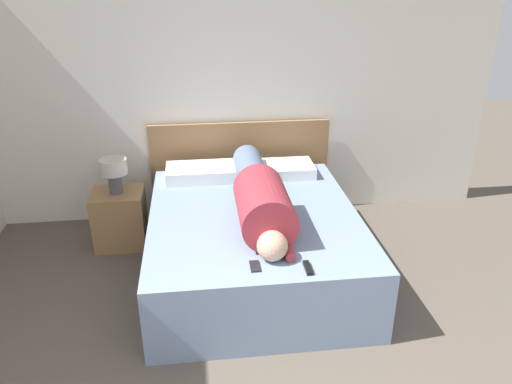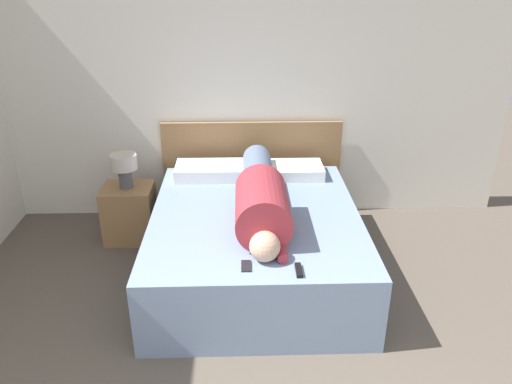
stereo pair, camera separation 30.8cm
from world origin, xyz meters
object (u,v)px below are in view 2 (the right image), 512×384
Objects in this scene: nightstand at (130,213)px; pillow_second at (290,170)px; tv_remote at (299,270)px; person_lying at (261,197)px; pillow_near_headboard at (210,171)px; cell_phone at (246,266)px; table_lamp at (124,166)px; bed at (255,244)px.

nightstand is 1.55m from pillow_second.
nightstand is 2.06m from tv_remote.
person_lying reaches higher than pillow_near_headboard.
tv_remote reaches higher than cell_phone.
tv_remote is 1.15× the size of cell_phone.
pillow_second reaches higher than cell_phone.
table_lamp is 1.38m from person_lying.
person_lying is (1.19, -0.70, 0.47)m from nightstand.
table_lamp is at bearing 149.71° from person_lying.
nightstand is at bearing 149.71° from person_lying.
person_lying is 13.01× the size of cell_phone.
cell_phone is at bearing 168.34° from tv_remote.
bed is 3.77× the size of nightstand.
nightstand is at bearing 127.11° from cell_phone.
pillow_near_headboard is at bearing 112.00° from tv_remote.
person_lying reaches higher than nightstand.
table_lamp reaches higher than pillow_second.
person_lying is at bearing -56.43° from bed.
bed is at bearing 83.73° from cell_phone.
tv_remote reaches higher than nightstand.
pillow_near_headboard is at bearing 101.46° from cell_phone.
table_lamp is (-0.00, -0.00, 0.47)m from nightstand.
table_lamp is 2.10× the size of tv_remote.
table_lamp reaches higher than nightstand.
pillow_second is at bearing 69.61° from person_lying.
pillow_near_headboard is (0.75, 0.13, -0.11)m from table_lamp.
table_lamp is at bearing -175.19° from pillow_second.
cell_phone is (-0.43, -1.54, -0.05)m from pillow_second.
cell_phone is (-0.13, -0.71, -0.16)m from person_lying.
bed is at bearing -62.46° from pillow_near_headboard.
bed is 0.90m from pillow_second.
person_lying is 0.89m from pillow_second.
cell_phone reaches higher than nightstand.
pillow_near_headboard is 1.73m from tv_remote.
cell_phone is at bearing -100.06° from person_lying.
bed reaches higher than nightstand.
table_lamp is 1.51m from pillow_second.
person_lying is 0.94m from pillow_near_headboard.
tv_remote is (-0.09, -1.60, -0.04)m from pillow_second.
cell_phone is at bearing -105.72° from pillow_second.
table_lamp is at bearing -170.52° from pillow_near_headboard.
cell_phone is (-0.34, 0.07, -0.01)m from tv_remote.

